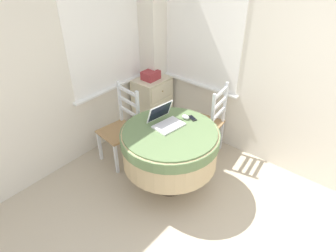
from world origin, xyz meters
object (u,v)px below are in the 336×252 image
(dining_chair_near_back_window, at_px, (122,128))
(storage_box, at_px, (151,75))
(corner_cabinet, at_px, (152,102))
(round_dining_table, at_px, (170,145))
(computer_mouse, at_px, (186,117))
(cell_phone, at_px, (192,118))
(laptop, at_px, (166,121))
(dining_chair_near_right_window, at_px, (207,123))

(dining_chair_near_back_window, distance_m, storage_box, 0.89)
(dining_chair_near_back_window, bearing_deg, storage_box, 15.13)
(dining_chair_near_back_window, height_order, corner_cabinet, dining_chair_near_back_window)
(round_dining_table, bearing_deg, computer_mouse, 3.59)
(cell_phone, xyz_separation_m, corner_cabinet, (0.50, 1.05, -0.38))
(laptop, height_order, corner_cabinet, laptop)
(computer_mouse, xyz_separation_m, corner_cabinet, (0.55, 0.99, -0.40))
(computer_mouse, xyz_separation_m, cell_phone, (0.05, -0.05, -0.02))
(laptop, xyz_separation_m, dining_chair_near_right_window, (0.72, -0.08, -0.36))
(dining_chair_near_back_window, relative_size, dining_chair_near_right_window, 1.00)
(laptop, relative_size, corner_cabinet, 0.45)
(round_dining_table, height_order, cell_phone, cell_phone)
(storage_box, bearing_deg, computer_mouse, -117.56)
(dining_chair_near_right_window, distance_m, storage_box, 1.03)
(computer_mouse, distance_m, cell_phone, 0.08)
(round_dining_table, relative_size, cell_phone, 8.18)
(dining_chair_near_right_window, height_order, storage_box, dining_chair_near_right_window)
(computer_mouse, height_order, storage_box, storage_box)
(computer_mouse, bearing_deg, round_dining_table, -176.41)
(corner_cabinet, bearing_deg, laptop, -130.67)
(cell_phone, height_order, corner_cabinet, same)
(laptop, bearing_deg, cell_phone, -28.53)
(cell_phone, bearing_deg, corner_cabinet, 64.64)
(laptop, distance_m, computer_mouse, 0.24)
(corner_cabinet, height_order, storage_box, storage_box)
(computer_mouse, bearing_deg, corner_cabinet, 61.15)
(round_dining_table, distance_m, dining_chair_near_back_window, 0.79)
(round_dining_table, height_order, corner_cabinet, corner_cabinet)
(storage_box, bearing_deg, corner_cabinet, 27.97)
(dining_chair_near_right_window, xyz_separation_m, storage_box, (0.01, 0.96, 0.38))
(laptop, xyz_separation_m, cell_phone, (0.27, -0.15, -0.04))
(laptop, xyz_separation_m, corner_cabinet, (0.77, 0.90, -0.42))
(laptop, distance_m, dining_chair_near_back_window, 0.76)
(round_dining_table, xyz_separation_m, dining_chair_near_back_window, (0.02, 0.78, -0.13))
(dining_chair_near_back_window, bearing_deg, round_dining_table, -91.32)
(cell_phone, relative_size, corner_cabinet, 0.16)
(round_dining_table, relative_size, laptop, 3.00)
(round_dining_table, relative_size, computer_mouse, 11.56)
(computer_mouse, bearing_deg, cell_phone, -46.11)
(round_dining_table, xyz_separation_m, dining_chair_near_right_window, (0.79, 0.03, -0.13))
(round_dining_table, relative_size, dining_chair_near_back_window, 1.06)
(laptop, bearing_deg, round_dining_table, -119.97)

